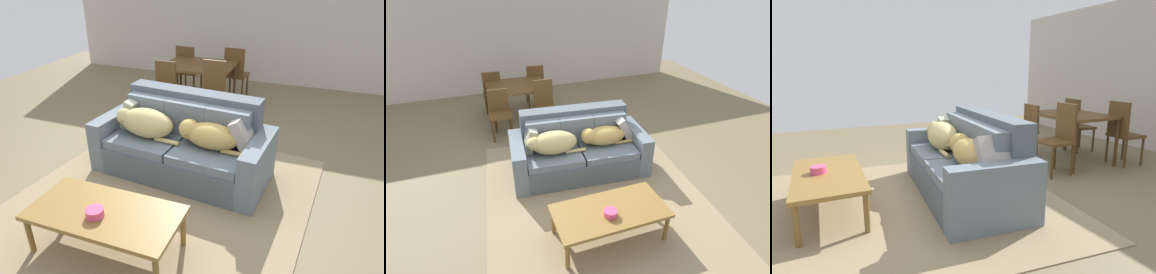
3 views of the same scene
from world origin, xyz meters
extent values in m
plane|color=#77694A|center=(0.00, 0.00, 0.00)|extent=(10.00, 10.00, 0.00)
cube|color=beige|center=(0.00, 4.00, 1.35)|extent=(8.00, 0.12, 2.70)
cube|color=#95805D|center=(0.05, -0.62, 0.01)|extent=(3.22, 3.57, 0.01)
cube|color=#505B64|center=(0.05, 0.05, 0.17)|extent=(1.71, 1.05, 0.35)
cube|color=slate|center=(-0.36, 0.09, 0.40)|extent=(0.87, 0.94, 0.10)
cube|color=slate|center=(0.45, 0.01, 0.40)|extent=(0.87, 0.94, 0.10)
cube|color=#505B64|center=(0.08, 0.38, 0.69)|extent=(1.65, 0.39, 0.48)
cube|color=slate|center=(-0.45, 0.24, 0.65)|extent=(0.51, 0.21, 0.40)
cube|color=slate|center=(0.06, 0.19, 0.65)|extent=(0.51, 0.21, 0.40)
cube|color=slate|center=(0.56, 0.15, 0.65)|extent=(0.51, 0.21, 0.40)
cube|color=slate|center=(-0.86, 0.14, 0.31)|extent=(0.27, 0.92, 0.62)
cube|color=slate|center=(0.95, -0.03, 0.31)|extent=(0.27, 0.92, 0.62)
ellipsoid|color=tan|center=(-0.35, -0.01, 0.62)|extent=(0.69, 0.41, 0.34)
sphere|color=tan|center=(-0.64, -0.01, 0.66)|extent=(0.21, 0.21, 0.21)
cone|color=#968754|center=(-0.64, -0.10, 0.64)|extent=(0.10, 0.12, 0.09)
cylinder|color=tan|center=(-0.06, -0.11, 0.48)|extent=(0.30, 0.08, 0.05)
ellipsoid|color=tan|center=(0.43, -0.03, 0.59)|extent=(0.64, 0.37, 0.28)
sphere|color=tan|center=(0.17, -0.02, 0.63)|extent=(0.23, 0.23, 0.23)
cone|color=olive|center=(0.16, -0.12, 0.62)|extent=(0.11, 0.13, 0.10)
cylinder|color=tan|center=(0.70, -0.11, 0.48)|extent=(0.28, 0.08, 0.05)
cube|color=#A8AB92|center=(-0.66, 0.23, 0.62)|extent=(0.25, 0.39, 0.39)
cube|color=#ABA198|center=(0.77, 0.10, 0.63)|extent=(0.31, 0.41, 0.40)
cube|color=olive|center=(-0.08, -1.34, 0.39)|extent=(1.29, 0.64, 0.04)
cylinder|color=brown|center=(-0.68, -1.61, 0.19)|extent=(0.05, 0.05, 0.37)
cylinder|color=brown|center=(-0.68, -1.07, 0.19)|extent=(0.05, 0.05, 0.37)
cylinder|color=brown|center=(0.52, -1.07, 0.19)|extent=(0.05, 0.05, 0.37)
cylinder|color=#EA4C7F|center=(-0.12, -1.42, 0.45)|extent=(0.15, 0.15, 0.07)
cube|color=#55391B|center=(-0.49, 2.18, 0.73)|extent=(1.13, 0.92, 0.04)
cylinder|color=#483017|center=(-1.00, 1.77, 0.35)|extent=(0.05, 0.05, 0.71)
cylinder|color=#483017|center=(0.03, 1.77, 0.35)|extent=(0.05, 0.05, 0.71)
cylinder|color=#483017|center=(-1.00, 2.58, 0.35)|extent=(0.05, 0.05, 0.71)
cylinder|color=#483017|center=(0.03, 2.58, 0.35)|extent=(0.05, 0.05, 0.71)
cube|color=#55391B|center=(-0.92, 1.56, 0.45)|extent=(0.41, 0.41, 0.04)
cube|color=#55391B|center=(-0.91, 1.74, 0.67)|extent=(0.36, 0.04, 0.40)
cylinder|color=#4D3318|center=(-1.09, 1.39, 0.21)|extent=(0.04, 0.04, 0.43)
cylinder|color=#4D3318|center=(-0.75, 1.38, 0.21)|extent=(0.04, 0.04, 0.43)
cylinder|color=#4D3318|center=(-1.08, 1.73, 0.21)|extent=(0.04, 0.04, 0.43)
cylinder|color=#4D3318|center=(-0.74, 1.72, 0.21)|extent=(0.04, 0.04, 0.43)
cube|color=#55391B|center=(-0.08, 1.51, 0.45)|extent=(0.40, 0.40, 0.04)
cube|color=#55391B|center=(-0.08, 1.69, 0.72)|extent=(0.36, 0.04, 0.50)
cylinder|color=#4D3318|center=(-0.25, 1.34, 0.21)|extent=(0.04, 0.04, 0.43)
cylinder|color=#4D3318|center=(0.09, 1.34, 0.21)|extent=(0.04, 0.04, 0.43)
cylinder|color=#4D3318|center=(-0.25, 1.68, 0.21)|extent=(0.04, 0.04, 0.43)
cylinder|color=#4D3318|center=(0.09, 1.68, 0.21)|extent=(0.04, 0.04, 0.43)
cube|color=#55391B|center=(-0.91, 2.79, 0.42)|extent=(0.43, 0.43, 0.04)
cube|color=#55391B|center=(-0.92, 2.61, 0.68)|extent=(0.36, 0.07, 0.48)
cylinder|color=#4D3318|center=(-0.72, 2.95, 0.20)|extent=(0.04, 0.04, 0.40)
cylinder|color=#4D3318|center=(-1.06, 2.97, 0.20)|extent=(0.04, 0.04, 0.40)
cylinder|color=#4D3318|center=(-0.75, 2.61, 0.20)|extent=(0.04, 0.04, 0.40)
cylinder|color=#4D3318|center=(-1.09, 2.63, 0.20)|extent=(0.04, 0.04, 0.40)
cube|color=#55391B|center=(0.00, 2.81, 0.44)|extent=(0.42, 0.42, 0.04)
cube|color=#55391B|center=(-0.01, 2.63, 0.71)|extent=(0.36, 0.05, 0.49)
cylinder|color=#4D3318|center=(0.18, 2.97, 0.21)|extent=(0.04, 0.04, 0.42)
cylinder|color=#4D3318|center=(-0.16, 2.99, 0.21)|extent=(0.04, 0.04, 0.42)
cylinder|color=#4D3318|center=(0.16, 2.63, 0.21)|extent=(0.04, 0.04, 0.42)
cylinder|color=#4D3318|center=(-0.18, 2.65, 0.21)|extent=(0.04, 0.04, 0.42)
camera|label=1|loc=(1.43, -3.26, 2.28)|focal=32.73mm
camera|label=2|loc=(-1.33, -3.74, 2.86)|focal=29.37mm
camera|label=3|loc=(3.16, -1.38, 1.41)|focal=29.40mm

